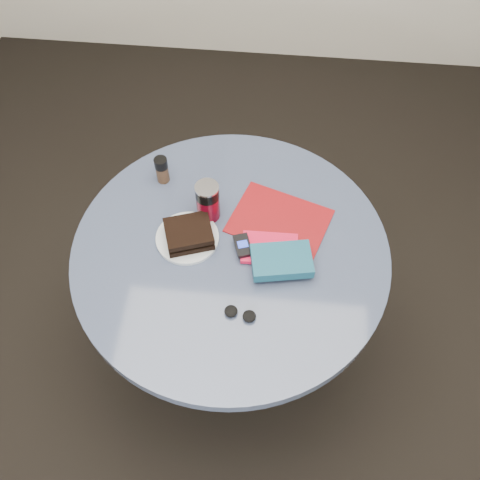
# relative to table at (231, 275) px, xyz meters

# --- Properties ---
(ground) EXTENTS (4.00, 4.00, 0.00)m
(ground) POSITION_rel_table_xyz_m (0.00, 0.00, -0.59)
(ground) COLOR black
(ground) RESTS_ON ground
(table) EXTENTS (1.00, 1.00, 0.75)m
(table) POSITION_rel_table_xyz_m (0.00, 0.00, 0.00)
(table) COLOR black
(table) RESTS_ON ground
(plate) EXTENTS (0.24, 0.24, 0.01)m
(plate) POSITION_rel_table_xyz_m (-0.14, 0.02, 0.17)
(plate) COLOR silver
(plate) RESTS_ON table
(sandwich) EXTENTS (0.17, 0.16, 0.05)m
(sandwich) POSITION_rel_table_xyz_m (-0.13, 0.02, 0.20)
(sandwich) COLOR black
(sandwich) RESTS_ON plate
(soda_can) EXTENTS (0.09, 0.09, 0.14)m
(soda_can) POSITION_rel_table_xyz_m (-0.08, 0.12, 0.23)
(soda_can) COLOR #630416
(soda_can) RESTS_ON table
(pepper_grinder) EXTENTS (0.06, 0.06, 0.10)m
(pepper_grinder) POSITION_rel_table_xyz_m (-0.26, 0.26, 0.22)
(pepper_grinder) COLOR #3E2A1A
(pepper_grinder) RESTS_ON table
(magazine) EXTENTS (0.36, 0.31, 0.01)m
(magazine) POSITION_rel_table_xyz_m (0.15, 0.12, 0.17)
(magazine) COLOR maroon
(magazine) RESTS_ON table
(red_book) EXTENTS (0.18, 0.12, 0.01)m
(red_book) POSITION_rel_table_xyz_m (0.12, 0.00, 0.18)
(red_book) COLOR red
(red_book) RESTS_ON magazine
(novel) EXTENTS (0.20, 0.15, 0.04)m
(novel) POSITION_rel_table_xyz_m (0.16, -0.05, 0.20)
(novel) COLOR navy
(novel) RESTS_ON red_book
(mp3_player) EXTENTS (0.07, 0.09, 0.01)m
(mp3_player) POSITION_rel_table_xyz_m (0.04, -0.00, 0.19)
(mp3_player) COLOR black
(mp3_player) RESTS_ON red_book
(headphones) EXTENTS (0.10, 0.06, 0.02)m
(headphones) POSITION_rel_table_xyz_m (0.05, -0.23, 0.17)
(headphones) COLOR black
(headphones) RESTS_ON table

